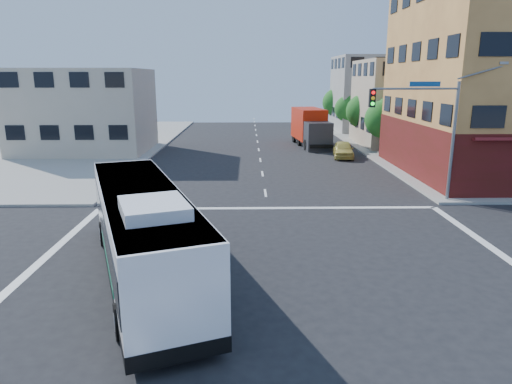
{
  "coord_description": "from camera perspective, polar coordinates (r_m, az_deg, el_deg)",
  "views": [
    {
      "loc": [
        -1.12,
        -15.35,
        7.23
      ],
      "look_at": [
        -0.76,
        4.51,
        2.21
      ],
      "focal_mm": 32.0,
      "sensor_mm": 36.0,
      "label": 1
    }
  ],
  "objects": [
    {
      "name": "street_tree_c",
      "position": [
        60.8,
        11.52,
        10.35
      ],
      "size": [
        3.4,
        3.4,
        5.29
      ],
      "color": "#372714",
      "rests_on": "ground"
    },
    {
      "name": "transit_bus",
      "position": [
        17.12,
        -13.95,
        -4.73
      ],
      "size": [
        6.8,
        12.63,
        3.69
      ],
      "rotation": [
        0.0,
        0.0,
        0.35
      ],
      "color": "black",
      "rests_on": "ground"
    },
    {
      "name": "ground",
      "position": [
        17.0,
        2.88,
        -11.01
      ],
      "size": [
        120.0,
        120.0,
        0.0
      ],
      "primitive_type": "plane",
      "color": "black",
      "rests_on": "ground"
    },
    {
      "name": "building_west",
      "position": [
        48.14,
        -20.62,
        9.45
      ],
      "size": [
        12.06,
        10.06,
        8.0
      ],
      "color": "#BEB19D",
      "rests_on": "ground"
    },
    {
      "name": "street_tree_a",
      "position": [
        45.33,
        15.86,
        9.04
      ],
      "size": [
        3.6,
        3.6,
        5.53
      ],
      "color": "#372714",
      "rests_on": "ground"
    },
    {
      "name": "signal_mast_ne",
      "position": [
        27.99,
        20.58,
        8.68
      ],
      "size": [
        7.91,
        1.13,
        8.07
      ],
      "color": "slate",
      "rests_on": "ground"
    },
    {
      "name": "building_east_near",
      "position": [
        52.61,
        19.41,
        10.42
      ],
      "size": [
        12.06,
        10.06,
        9.0
      ],
      "color": "tan",
      "rests_on": "ground"
    },
    {
      "name": "street_tree_b",
      "position": [
        53.01,
        13.39,
        10.04
      ],
      "size": [
        3.8,
        3.8,
        5.79
      ],
      "color": "#372714",
      "rests_on": "ground"
    },
    {
      "name": "building_east_far",
      "position": [
        65.9,
        15.23,
        11.76
      ],
      "size": [
        12.06,
        10.06,
        10.0
      ],
      "color": "gray",
      "rests_on": "ground"
    },
    {
      "name": "box_truck",
      "position": [
        49.66,
        6.85,
        7.93
      ],
      "size": [
        3.45,
        8.96,
        3.93
      ],
      "rotation": [
        0.0,
        0.0,
        0.11
      ],
      "color": "#292A2E",
      "rests_on": "ground"
    },
    {
      "name": "street_tree_d",
      "position": [
        68.6,
        10.1,
        11.17
      ],
      "size": [
        4.0,
        4.0,
        6.03
      ],
      "color": "#372714",
      "rests_on": "ground"
    },
    {
      "name": "parked_car",
      "position": [
        42.93,
        10.86,
        5.24
      ],
      "size": [
        2.36,
        4.58,
        1.49
      ],
      "primitive_type": "imported",
      "rotation": [
        0.0,
        0.0,
        -0.14
      ],
      "color": "#D2C458",
      "rests_on": "ground"
    }
  ]
}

